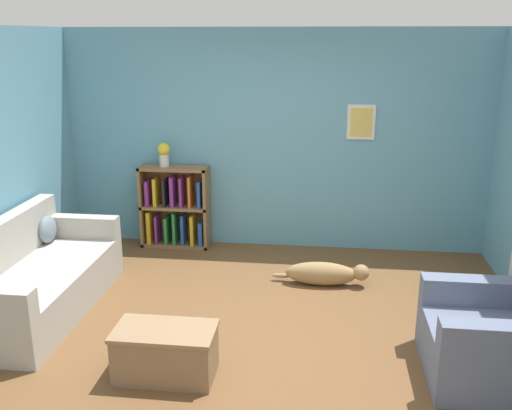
% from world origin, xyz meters
% --- Properties ---
extents(ground_plane, '(14.00, 14.00, 0.00)m').
position_xyz_m(ground_plane, '(0.00, 0.00, 0.00)').
color(ground_plane, brown).
extents(wall_back, '(5.60, 0.13, 2.60)m').
position_xyz_m(wall_back, '(0.00, 2.25, 1.30)').
color(wall_back, '#609EB7').
rests_on(wall_back, ground_plane).
extents(couch, '(0.88, 1.99, 0.86)m').
position_xyz_m(couch, '(-2.07, 0.17, 0.30)').
color(couch, '#ADA89E').
rests_on(couch, ground_plane).
extents(bookshelf, '(0.83, 0.28, 1.00)m').
position_xyz_m(bookshelf, '(-1.20, 2.05, 0.47)').
color(bookshelf, olive).
rests_on(bookshelf, ground_plane).
extents(recliner_chair, '(0.93, 0.95, 0.93)m').
position_xyz_m(recliner_chair, '(1.95, -0.43, 0.33)').
color(recliner_chair, slate).
rests_on(recliner_chair, ground_plane).
extents(coffee_table, '(0.77, 0.43, 0.40)m').
position_xyz_m(coffee_table, '(-0.55, -0.74, 0.21)').
color(coffee_table, '#846647').
rests_on(coffee_table, ground_plane).
extents(dog, '(1.02, 0.22, 0.25)m').
position_xyz_m(dog, '(0.64, 1.08, 0.13)').
color(dog, '#9E7A4C').
rests_on(dog, ground_plane).
extents(vase, '(0.15, 0.15, 0.29)m').
position_xyz_m(vase, '(-1.30, 2.04, 1.16)').
color(vase, silver).
rests_on(vase, bookshelf).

